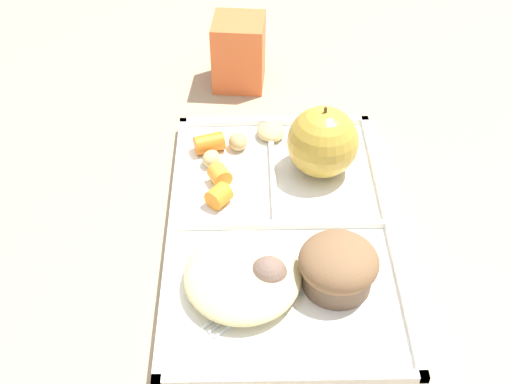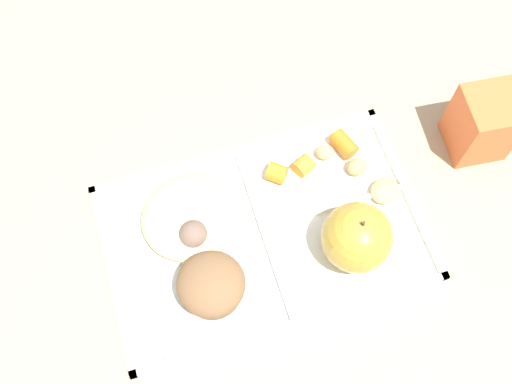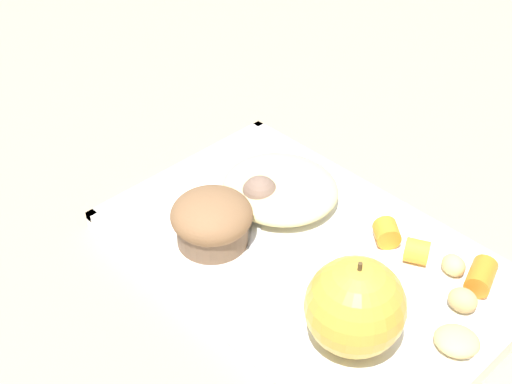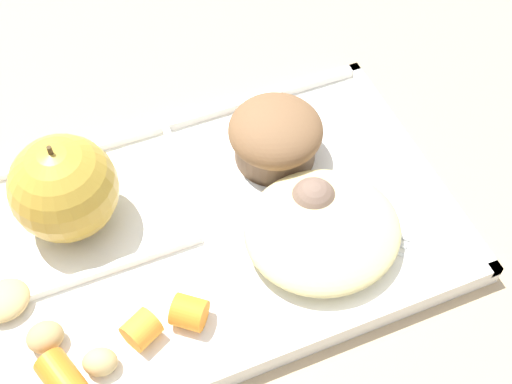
{
  "view_description": "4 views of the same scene",
  "coord_description": "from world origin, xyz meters",
  "px_view_note": "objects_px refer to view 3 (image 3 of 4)",
  "views": [
    {
      "loc": [
        0.52,
        -0.04,
        0.54
      ],
      "look_at": [
        -0.0,
        -0.03,
        0.07
      ],
      "focal_mm": 47.16,
      "sensor_mm": 36.0,
      "label": 1
    },
    {
      "loc": [
        0.09,
        0.24,
        0.72
      ],
      "look_at": [
        -0.0,
        -0.03,
        0.06
      ],
      "focal_mm": 42.37,
      "sensor_mm": 36.0,
      "label": 2
    },
    {
      "loc": [
        -0.34,
        0.4,
        0.5
      ],
      "look_at": [
        0.06,
        0.01,
        0.06
      ],
      "focal_mm": 52.08,
      "sensor_mm": 36.0,
      "label": 3
    },
    {
      "loc": [
        -0.08,
        -0.3,
        0.49
      ],
      "look_at": [
        0.04,
        -0.01,
        0.06
      ],
      "focal_mm": 49.25,
      "sensor_mm": 36.0,
      "label": 4
    }
  ],
  "objects_px": {
    "bran_muffin": "(212,220)",
    "plastic_fork": "(259,198)",
    "green_apple": "(355,307)",
    "lunch_tray": "(309,260)"
  },
  "relations": [
    {
      "from": "lunch_tray",
      "to": "green_apple",
      "type": "bearing_deg",
      "value": 151.59
    },
    {
      "from": "bran_muffin",
      "to": "lunch_tray",
      "type": "bearing_deg",
      "value": -146.89
    },
    {
      "from": "green_apple",
      "to": "bran_muffin",
      "type": "relative_size",
      "value": 1.14
    },
    {
      "from": "green_apple",
      "to": "bran_muffin",
      "type": "bearing_deg",
      "value": 0.0
    },
    {
      "from": "bran_muffin",
      "to": "plastic_fork",
      "type": "relative_size",
      "value": 0.69
    },
    {
      "from": "bran_muffin",
      "to": "plastic_fork",
      "type": "bearing_deg",
      "value": -78.75
    },
    {
      "from": "green_apple",
      "to": "bran_muffin",
      "type": "xyz_separation_m",
      "value": [
        0.18,
        0.0,
        -0.02
      ]
    },
    {
      "from": "green_apple",
      "to": "plastic_fork",
      "type": "distance_m",
      "value": 0.21
    },
    {
      "from": "plastic_fork",
      "to": "green_apple",
      "type": "bearing_deg",
      "value": 157.66
    },
    {
      "from": "lunch_tray",
      "to": "bran_muffin",
      "type": "xyz_separation_m",
      "value": [
        0.08,
        0.05,
        0.03
      ]
    }
  ]
}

